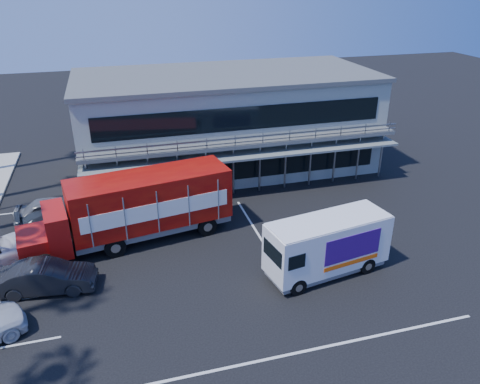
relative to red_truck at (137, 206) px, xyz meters
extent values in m
plane|color=black|center=(4.79, -4.86, -2.16)|extent=(120.00, 120.00, 0.00)
cube|color=gray|center=(7.79, 10.14, 1.34)|extent=(22.00, 10.00, 7.00)
cube|color=#515454|center=(7.79, 10.14, 4.99)|extent=(22.40, 10.40, 0.30)
cube|color=#515454|center=(7.79, 4.54, 1.44)|extent=(22.00, 1.20, 0.25)
cube|color=gray|center=(7.79, 3.99, 1.94)|extent=(22.00, 0.08, 0.90)
cube|color=slate|center=(7.79, 4.24, 0.74)|extent=(22.00, 1.80, 0.15)
cube|color=black|center=(7.79, 5.12, -0.56)|extent=(20.00, 0.06, 1.60)
cube|color=black|center=(7.79, 5.12, 3.04)|extent=(20.00, 0.06, 1.60)
cube|color=#9E100C|center=(-5.50, -0.96, -1.04)|extent=(1.98, 2.75, 1.34)
cube|color=#9E100C|center=(-4.29, -0.75, -0.42)|extent=(1.58, 2.95, 2.35)
cube|color=black|center=(-4.29, -0.75, 0.25)|extent=(0.46, 2.35, 0.78)
cube|color=#A4150A|center=(0.79, 0.14, 0.31)|extent=(9.30, 4.30, 2.91)
cube|color=slate|center=(0.79, 0.14, -1.43)|extent=(9.23, 3.88, 0.34)
cube|color=white|center=(1.03, -1.25, 0.19)|extent=(8.12, 1.44, 0.95)
cube|color=white|center=(0.55, 1.53, 0.19)|extent=(8.12, 1.44, 0.95)
cylinder|color=black|center=(-4.96, -2.11, -1.58)|extent=(1.20, 0.48, 1.16)
cylinder|color=black|center=(-5.38, 0.31, -1.58)|extent=(1.20, 0.48, 1.16)
cylinder|color=black|center=(-1.43, -1.50, -1.58)|extent=(1.20, 0.48, 1.16)
cylinder|color=black|center=(-1.85, 0.93, -1.58)|extent=(1.20, 0.48, 1.16)
cylinder|color=black|center=(3.87, -0.58, -1.58)|extent=(1.20, 0.48, 1.16)
cylinder|color=black|center=(3.45, 1.85, -1.58)|extent=(1.20, 0.48, 1.16)
cube|color=white|center=(8.95, -5.94, -0.39)|extent=(6.61, 3.20, 2.54)
cube|color=slate|center=(8.95, -5.94, -1.80)|extent=(6.33, 2.94, 0.32)
cube|color=black|center=(5.85, -6.46, -0.12)|extent=(0.36, 1.77, 0.86)
cube|color=white|center=(8.95, -5.94, 0.90)|extent=(6.48, 3.14, 0.07)
cube|color=#360B69|center=(9.85, -6.90, -0.21)|extent=(3.22, 0.57, 1.36)
cube|color=#360B69|center=(9.48, -4.73, -0.21)|extent=(3.22, 0.57, 1.36)
cube|color=#F2590C|center=(9.85, -6.91, -1.12)|extent=(3.22, 0.56, 0.23)
cylinder|color=black|center=(6.88, -7.26, -1.72)|extent=(0.90, 0.42, 0.87)
cylinder|color=black|center=(6.56, -5.37, -1.72)|extent=(0.90, 0.42, 0.87)
cylinder|color=black|center=(10.99, -6.57, -1.72)|extent=(0.90, 0.42, 0.87)
cylinder|color=black|center=(10.67, -4.67, -1.72)|extent=(0.90, 0.42, 0.87)
imported|color=black|center=(-4.71, -3.66, -1.40)|extent=(4.76, 2.18, 1.51)
imported|color=#2B313A|center=(-4.71, 2.74, -1.50)|extent=(4.73, 2.52, 1.31)
imported|color=slate|center=(-4.71, 3.46, -1.33)|extent=(4.96, 2.20, 1.66)
camera|label=1|loc=(-0.76, -24.17, 11.97)|focal=35.00mm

